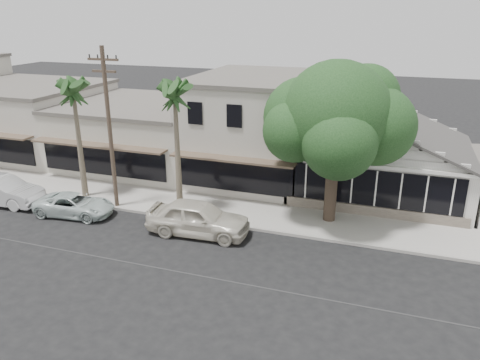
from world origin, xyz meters
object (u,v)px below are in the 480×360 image
at_px(car_0, 198,218).
at_px(shade_tree, 335,118).
at_px(utility_pole, 109,126).
at_px(car_2, 75,205).
at_px(car_1, 2,191).

distance_m(car_0, shade_tree, 8.51).
height_order(utility_pole, car_2, utility_pole).
distance_m(utility_pole, car_2, 4.77).
bearing_deg(utility_pole, car_0, -15.03).
bearing_deg(car_2, car_1, 84.42).
relative_size(car_1, shade_tree, 0.58).
relative_size(car_0, shade_tree, 0.61).
relative_size(utility_pole, car_2, 2.07).
bearing_deg(shade_tree, car_0, -147.43).
xyz_separation_m(utility_pole, car_1, (-6.63, -1.62, -3.97)).
xyz_separation_m(car_2, shade_tree, (13.35, 3.87, 5.01)).
height_order(car_0, car_1, car_0).
bearing_deg(car_2, car_0, -95.36).
bearing_deg(car_1, car_2, -92.42).
height_order(utility_pole, car_1, utility_pole).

